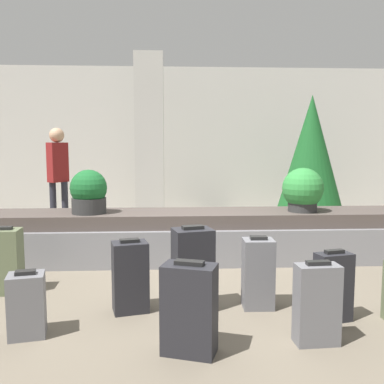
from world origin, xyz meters
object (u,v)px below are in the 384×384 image
suitcase_4 (130,276)px  suitcase_7 (189,309)px  traveler_0 (58,169)px  suitcase_0 (4,261)px  suitcase_5 (317,304)px  pillar (150,138)px  potted_plant_1 (89,193)px  suitcase_3 (27,305)px  suitcase_8 (258,273)px  suitcase_2 (193,269)px  decorated_tree (311,153)px  suitcase_6 (333,287)px  potted_plant_0 (303,190)px

suitcase_4 → suitcase_7: size_ratio=0.97×
suitcase_7 → traveler_0: (-2.02, 4.47, 0.74)m
suitcase_4 → traveler_0: size_ratio=0.37×
suitcase_0 → suitcase_5: bearing=-26.7°
pillar → suitcase_7: 5.65m
suitcase_0 → suitcase_5: (2.73, -1.25, -0.02)m
potted_plant_1 → traveler_0: traveler_0 is taller
suitcase_3 → traveler_0: bearing=88.8°
suitcase_0 → suitcase_8: suitcase_0 is taller
suitcase_2 → decorated_tree: size_ratio=0.31×
traveler_0 → decorated_tree: (4.66, 0.85, 0.24)m
suitcase_6 → traveler_0: 5.19m
suitcase_2 → suitcase_8: (0.59, 0.02, -0.05)m
suitcase_0 → traveler_0: size_ratio=0.38×
suitcase_4 → traveler_0: bearing=99.2°
suitcase_0 → potted_plant_1: bearing=57.1°
suitcase_0 → suitcase_2: 1.93m
pillar → suitcase_0: size_ratio=4.75×
decorated_tree → suitcase_4: bearing=-124.6°
suitcase_8 → suitcase_5: bearing=-67.2°
suitcase_3 → suitcase_8: (1.90, 0.49, 0.07)m
suitcase_6 → potted_plant_1: size_ratio=1.12×
traveler_0 → suitcase_0: bearing=44.8°
suitcase_6 → potted_plant_1: 3.11m
suitcase_2 → traveler_0: size_ratio=0.44×
suitcase_3 → decorated_tree: (3.88, 4.98, 1.06)m
pillar → suitcase_7: bearing=-84.7°
suitcase_8 → potted_plant_0: potted_plant_0 is taller
suitcase_3 → suitcase_5: 2.21m
suitcase_7 → potted_plant_1: potted_plant_1 is taller
pillar → suitcase_2: 4.86m
suitcase_7 → potted_plant_1: bearing=133.3°
suitcase_0 → traveler_0: bearing=92.3°
potted_plant_1 → traveler_0: bearing=113.5°
pillar → suitcase_0: pillar is taller
potted_plant_0 → suitcase_3: bearing=-143.4°
suitcase_2 → suitcase_7: (-0.07, -0.81, -0.05)m
suitcase_5 → suitcase_0: bearing=152.1°
pillar → suitcase_6: (1.74, -4.98, -1.31)m
suitcase_2 → suitcase_6: bearing=-28.5°
potted_plant_1 → potted_plant_0: bearing=-0.3°
potted_plant_0 → suitcase_6: bearing=-99.9°
suitcase_0 → suitcase_3: 1.15m
suitcase_4 → decorated_tree: (3.12, 4.52, 0.99)m
pillar → suitcase_5: bearing=-74.9°
potted_plant_0 → suitcase_4: bearing=-141.7°
suitcase_4 → suitcase_5: suitcase_4 is taller
suitcase_6 → potted_plant_0: bearing=67.0°
potted_plant_0 → traveler_0: 4.13m
suitcase_5 → traveler_0: traveler_0 is taller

